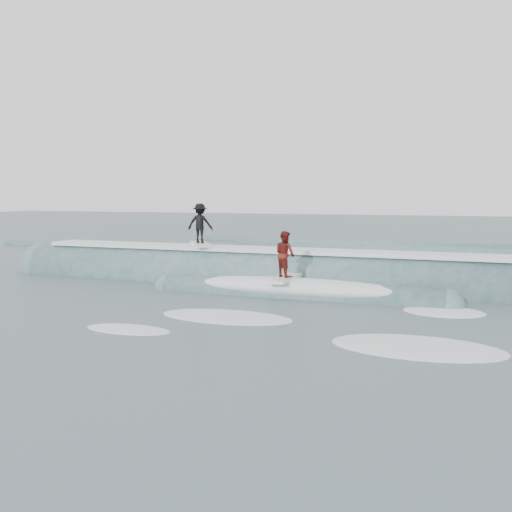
% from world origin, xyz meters
% --- Properties ---
extents(ground, '(160.00, 160.00, 0.00)m').
position_xyz_m(ground, '(0.00, 0.00, 0.00)').
color(ground, '#3F575C').
rests_on(ground, ground).
extents(breaking_wave, '(21.83, 4.01, 2.45)m').
position_xyz_m(breaking_wave, '(0.21, 4.59, 0.04)').
color(breaking_wave, '#395C60').
rests_on(breaking_wave, ground).
extents(surfer_black, '(1.59, 1.96, 1.57)m').
position_xyz_m(surfer_black, '(-2.62, 4.85, 2.04)').
color(surfer_black, silver).
rests_on(surfer_black, ground).
extents(surfer_red, '(0.89, 2.00, 1.55)m').
position_xyz_m(surfer_red, '(1.43, 2.65, 1.21)').
color(surfer_red, white).
rests_on(surfer_red, ground).
extents(whitewater, '(8.99, 6.22, 0.10)m').
position_xyz_m(whitewater, '(3.10, -1.17, 0.00)').
color(whitewater, white).
rests_on(whitewater, ground).
extents(far_swells, '(36.34, 8.65, 0.80)m').
position_xyz_m(far_swells, '(-1.37, 17.65, 0.00)').
color(far_swells, '#395C60').
rests_on(far_swells, ground).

